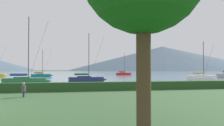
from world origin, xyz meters
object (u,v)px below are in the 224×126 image
sailboat_slip_2 (124,74)px  sailboat_slip_3 (41,75)px  sailboat_slip_5 (202,77)px  person_seated_viewer (24,89)px  sailboat_slip_7 (25,80)px  sailboat_slip_4 (86,79)px

sailboat_slip_2 → sailboat_slip_3: bearing=-150.4°
sailboat_slip_5 → person_seated_viewer: 40.80m
sailboat_slip_3 → sailboat_slip_7: bearing=-96.3°
sailboat_slip_3 → sailboat_slip_5: (36.36, -28.02, 0.06)m
sailboat_slip_7 → person_seated_viewer: (2.57, -16.99, 0.07)m
sailboat_slip_2 → person_seated_viewer: 75.06m
sailboat_slip_7 → person_seated_viewer: size_ratio=8.48×
sailboat_slip_5 → person_seated_viewer: bearing=-153.0°
sailboat_slip_5 → sailboat_slip_2: bearing=87.6°
sailboat_slip_7 → person_seated_viewer: 17.18m
sailboat_slip_4 → sailboat_slip_5: bearing=3.4°
sailboat_slip_2 → person_seated_viewer: (-27.00, -70.03, 0.12)m
sailboat_slip_7 → sailboat_slip_4: bearing=16.3°
sailboat_slip_2 → sailboat_slip_5: size_ratio=1.06×
sailboat_slip_4 → person_seated_viewer: size_ratio=7.09×
sailboat_slip_5 → sailboat_slip_7: (-35.32, -7.35, 0.01)m
sailboat_slip_3 → person_seated_viewer: 52.49m
person_seated_viewer → sailboat_slip_4: bearing=57.0°
sailboat_slip_4 → person_seated_viewer: 21.93m
sailboat_slip_4 → sailboat_slip_5: sailboat_slip_4 is taller
sailboat_slip_5 → sailboat_slip_7: 36.08m
sailboat_slip_5 → sailboat_slip_7: sailboat_slip_7 is taller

